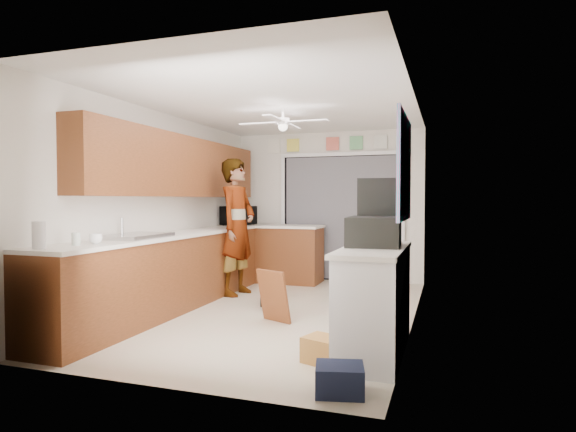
% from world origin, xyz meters
% --- Properties ---
extents(floor, '(5.00, 5.00, 0.00)m').
position_xyz_m(floor, '(0.00, 0.00, 0.00)').
color(floor, beige).
rests_on(floor, ground).
extents(ceiling, '(5.00, 5.00, 0.00)m').
position_xyz_m(ceiling, '(0.00, 0.00, 2.50)').
color(ceiling, white).
rests_on(ceiling, ground).
extents(wall_back, '(3.20, 0.00, 3.20)m').
position_xyz_m(wall_back, '(0.00, 2.50, 1.25)').
color(wall_back, silver).
rests_on(wall_back, ground).
extents(wall_front, '(3.20, 0.00, 3.20)m').
position_xyz_m(wall_front, '(0.00, -2.50, 1.25)').
color(wall_front, silver).
rests_on(wall_front, ground).
extents(wall_left, '(0.00, 5.00, 5.00)m').
position_xyz_m(wall_left, '(-1.60, 0.00, 1.25)').
color(wall_left, silver).
rests_on(wall_left, ground).
extents(wall_right, '(0.00, 5.00, 5.00)m').
position_xyz_m(wall_right, '(1.60, 0.00, 1.25)').
color(wall_right, silver).
rests_on(wall_right, ground).
extents(left_base_cabinets, '(0.60, 4.80, 0.90)m').
position_xyz_m(left_base_cabinets, '(-1.30, 0.00, 0.45)').
color(left_base_cabinets, brown).
rests_on(left_base_cabinets, floor).
extents(left_countertop, '(0.62, 4.80, 0.04)m').
position_xyz_m(left_countertop, '(-1.29, 0.00, 0.92)').
color(left_countertop, white).
rests_on(left_countertop, left_base_cabinets).
extents(upper_cabinets, '(0.32, 4.00, 0.80)m').
position_xyz_m(upper_cabinets, '(-1.44, 0.20, 1.80)').
color(upper_cabinets, brown).
rests_on(upper_cabinets, wall_left).
extents(sink_basin, '(0.50, 0.76, 0.06)m').
position_xyz_m(sink_basin, '(-1.29, -1.00, 0.95)').
color(sink_basin, silver).
rests_on(sink_basin, left_countertop).
extents(faucet, '(0.03, 0.03, 0.22)m').
position_xyz_m(faucet, '(-1.48, -1.00, 1.05)').
color(faucet, silver).
rests_on(faucet, left_countertop).
extents(peninsula_base, '(1.00, 0.60, 0.90)m').
position_xyz_m(peninsula_base, '(-0.50, 2.00, 0.45)').
color(peninsula_base, brown).
rests_on(peninsula_base, floor).
extents(peninsula_top, '(1.04, 0.64, 0.04)m').
position_xyz_m(peninsula_top, '(-0.50, 2.00, 0.92)').
color(peninsula_top, white).
rests_on(peninsula_top, peninsula_base).
extents(back_opening_recess, '(2.00, 0.06, 2.10)m').
position_xyz_m(back_opening_recess, '(0.25, 2.47, 1.05)').
color(back_opening_recess, black).
rests_on(back_opening_recess, wall_back).
extents(curtain_panel, '(1.90, 0.03, 2.05)m').
position_xyz_m(curtain_panel, '(0.25, 2.43, 1.05)').
color(curtain_panel, slate).
rests_on(curtain_panel, wall_back).
extents(door_trim_left, '(0.06, 0.04, 2.10)m').
position_xyz_m(door_trim_left, '(-0.77, 2.44, 1.05)').
color(door_trim_left, white).
rests_on(door_trim_left, wall_back).
extents(door_trim_right, '(0.06, 0.04, 2.10)m').
position_xyz_m(door_trim_right, '(1.27, 2.44, 1.05)').
color(door_trim_right, white).
rests_on(door_trim_right, wall_back).
extents(door_trim_head, '(2.10, 0.04, 0.06)m').
position_xyz_m(door_trim_head, '(0.25, 2.44, 2.12)').
color(door_trim_head, white).
rests_on(door_trim_head, wall_back).
extents(header_frame_0, '(0.22, 0.02, 0.22)m').
position_xyz_m(header_frame_0, '(-0.60, 2.47, 2.30)').
color(header_frame_0, '#E9DF4D').
rests_on(header_frame_0, wall_back).
extents(header_frame_2, '(0.22, 0.02, 0.22)m').
position_xyz_m(header_frame_2, '(0.10, 2.47, 2.30)').
color(header_frame_2, '#D96351').
rests_on(header_frame_2, wall_back).
extents(header_frame_3, '(0.22, 0.02, 0.22)m').
position_xyz_m(header_frame_3, '(0.50, 2.47, 2.30)').
color(header_frame_3, '#63AD70').
rests_on(header_frame_3, wall_back).
extents(header_frame_4, '(0.22, 0.02, 0.22)m').
position_xyz_m(header_frame_4, '(0.90, 2.47, 2.30)').
color(header_frame_4, silver).
rests_on(header_frame_4, wall_back).
extents(route66_sign, '(0.22, 0.02, 0.26)m').
position_xyz_m(route66_sign, '(-0.95, 2.47, 2.30)').
color(route66_sign, silver).
rests_on(route66_sign, wall_back).
extents(right_counter_base, '(0.50, 1.40, 0.90)m').
position_xyz_m(right_counter_base, '(1.35, -1.20, 0.45)').
color(right_counter_base, white).
rests_on(right_counter_base, floor).
extents(right_counter_top, '(0.54, 1.44, 0.04)m').
position_xyz_m(right_counter_top, '(1.34, -1.20, 0.92)').
color(right_counter_top, white).
rests_on(right_counter_top, right_counter_base).
extents(abstract_painting, '(0.03, 1.15, 0.95)m').
position_xyz_m(abstract_painting, '(1.58, -1.00, 1.65)').
color(abstract_painting, '#E554B4').
rests_on(abstract_painting, wall_right).
extents(ceiling_fan, '(1.14, 1.14, 0.24)m').
position_xyz_m(ceiling_fan, '(0.00, 0.20, 2.32)').
color(ceiling_fan, white).
rests_on(ceiling_fan, ceiling).
extents(microwave, '(0.46, 0.61, 0.31)m').
position_xyz_m(microwave, '(-1.32, 1.77, 1.10)').
color(microwave, black).
rests_on(microwave, left_countertop).
extents(cup, '(0.15, 0.15, 0.10)m').
position_xyz_m(cup, '(-1.23, -1.72, 0.99)').
color(cup, white).
rests_on(cup, left_countertop).
extents(jar_b, '(0.10, 0.10, 0.12)m').
position_xyz_m(jar_b, '(-1.30, -1.89, 1.00)').
color(jar_b, silver).
rests_on(jar_b, left_countertop).
extents(paper_towel_roll, '(0.12, 0.12, 0.24)m').
position_xyz_m(paper_towel_roll, '(-1.37, -2.25, 1.06)').
color(paper_towel_roll, white).
rests_on(paper_towel_roll, left_countertop).
extents(suitcase, '(0.50, 0.64, 0.27)m').
position_xyz_m(suitcase, '(1.32, -1.05, 1.07)').
color(suitcase, black).
rests_on(suitcase, right_counter_top).
extents(suitcase_rim, '(0.47, 0.60, 0.02)m').
position_xyz_m(suitcase_rim, '(1.32, -1.05, 0.96)').
color(suitcase_rim, yellow).
rests_on(suitcase_rim, suitcase).
extents(suitcase_lid, '(0.42, 0.05, 0.50)m').
position_xyz_m(suitcase_lid, '(1.32, -0.76, 1.32)').
color(suitcase_lid, black).
rests_on(suitcase_lid, suitcase).
extents(cardboard_box, '(0.41, 0.36, 0.21)m').
position_xyz_m(cardboard_box, '(1.00, -1.61, 0.11)').
color(cardboard_box, '#A57734').
rests_on(cardboard_box, floor).
extents(navy_crate, '(0.39, 0.35, 0.20)m').
position_xyz_m(navy_crate, '(1.25, -2.20, 0.10)').
color(navy_crate, '#151C35').
rests_on(navy_crate, floor).
extents(cabinet_door_panel, '(0.42, 0.30, 0.59)m').
position_xyz_m(cabinet_door_panel, '(0.14, -0.52, 0.30)').
color(cabinet_door_panel, brown).
rests_on(cabinet_door_panel, floor).
extents(man, '(0.54, 0.75, 1.95)m').
position_xyz_m(man, '(-0.90, 0.80, 0.97)').
color(man, white).
rests_on(man, floor).
extents(dog, '(0.40, 0.58, 0.42)m').
position_xyz_m(dog, '(-0.25, 0.31, 0.21)').
color(dog, black).
rests_on(dog, floor).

